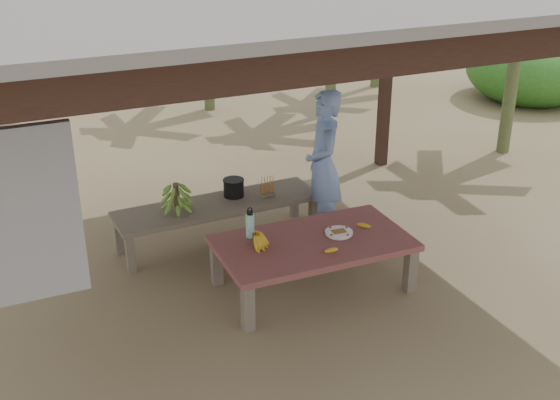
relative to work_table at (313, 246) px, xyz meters
name	(u,v)px	position (x,y,z in m)	size (l,w,h in m)	color
ground	(261,285)	(-0.44, 0.23, -0.43)	(80.00, 80.00, 0.00)	brown
work_table	(313,246)	(0.00, 0.00, 0.00)	(1.82, 1.04, 0.50)	brown
bench	(218,208)	(-0.49, 1.27, -0.04)	(2.21, 0.66, 0.45)	brown
ripe_banana_bunch	(254,239)	(-0.55, 0.11, 0.14)	(0.25, 0.21, 0.15)	gold
plate	(339,233)	(0.28, 0.01, 0.08)	(0.27, 0.27, 0.04)	white
loose_banana_front	(331,250)	(0.04, -0.28, 0.09)	(0.04, 0.17, 0.04)	gold
loose_banana_side	(364,225)	(0.57, 0.04, 0.09)	(0.04, 0.14, 0.04)	gold
water_flask	(250,225)	(-0.51, 0.32, 0.19)	(0.08, 0.08, 0.30)	#41CCBE
green_banana_stalk	(176,197)	(-0.93, 1.26, 0.18)	(0.29, 0.29, 0.33)	#598C2D
cooking_pot	(234,188)	(-0.26, 1.38, 0.11)	(0.22, 0.22, 0.19)	black
skewer_rack	(267,186)	(0.07, 1.23, 0.14)	(0.18, 0.08, 0.24)	#A57F47
woman	(323,165)	(0.60, 0.95, 0.38)	(0.60, 0.39, 1.64)	#6A85C9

